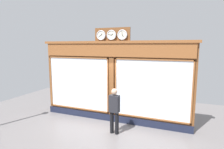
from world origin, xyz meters
The scene contains 2 objects.
shop_facade centered at (0.00, -0.13, 1.71)m, with size 6.58×0.42×3.91m.
pedestrian centered at (-0.50, 1.04, 0.93)m, with size 0.37×0.24×1.69m.
Camera 1 is at (-2.86, 7.17, 3.19)m, focal length 30.33 mm.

